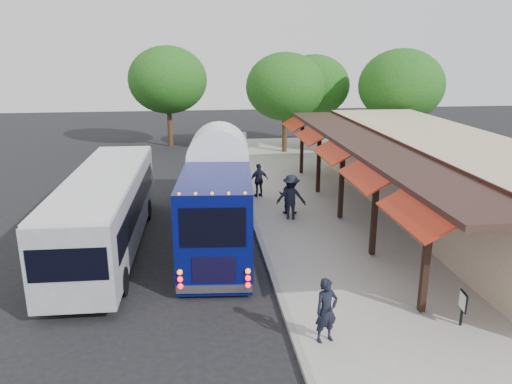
{
  "coord_description": "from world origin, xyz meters",
  "views": [
    {
      "loc": [
        -2.34,
        -15.8,
        7.31
      ],
      "look_at": [
        -0.01,
        2.98,
        1.8
      ],
      "focal_mm": 35.0,
      "sensor_mm": 36.0,
      "label": 1
    }
  ],
  "objects_px": {
    "ped_d": "(291,197)",
    "ped_c": "(259,180)",
    "ped_b": "(288,195)",
    "ped_a": "(326,310)",
    "coach_bus": "(219,190)",
    "sign_board": "(463,303)",
    "city_bus": "(106,208)"
  },
  "relations": [
    {
      "from": "coach_bus",
      "to": "ped_d",
      "type": "relative_size",
      "value": 5.7
    },
    {
      "from": "ped_a",
      "to": "sign_board",
      "type": "distance_m",
      "value": 3.79
    },
    {
      "from": "ped_a",
      "to": "ped_b",
      "type": "distance_m",
      "value": 10.14
    },
    {
      "from": "ped_c",
      "to": "ped_d",
      "type": "relative_size",
      "value": 0.85
    },
    {
      "from": "coach_bus",
      "to": "sign_board",
      "type": "relative_size",
      "value": 11.49
    },
    {
      "from": "city_bus",
      "to": "ped_c",
      "type": "relative_size",
      "value": 6.48
    },
    {
      "from": "ped_a",
      "to": "ped_d",
      "type": "relative_size",
      "value": 0.87
    },
    {
      "from": "city_bus",
      "to": "ped_a",
      "type": "distance_m",
      "value": 9.68
    },
    {
      "from": "ped_d",
      "to": "ped_c",
      "type": "bearing_deg",
      "value": -58.59
    },
    {
      "from": "city_bus",
      "to": "ped_b",
      "type": "height_order",
      "value": "city_bus"
    },
    {
      "from": "ped_d",
      "to": "coach_bus",
      "type": "bearing_deg",
      "value": 36.82
    },
    {
      "from": "city_bus",
      "to": "ped_b",
      "type": "distance_m",
      "value": 7.94
    },
    {
      "from": "ped_a",
      "to": "sign_board",
      "type": "bearing_deg",
      "value": -12.48
    },
    {
      "from": "coach_bus",
      "to": "ped_d",
      "type": "distance_m",
      "value": 3.42
    },
    {
      "from": "coach_bus",
      "to": "ped_c",
      "type": "relative_size",
      "value": 6.69
    },
    {
      "from": "city_bus",
      "to": "sign_board",
      "type": "relative_size",
      "value": 11.14
    },
    {
      "from": "city_bus",
      "to": "ped_d",
      "type": "relative_size",
      "value": 5.53
    },
    {
      "from": "ped_c",
      "to": "city_bus",
      "type": "bearing_deg",
      "value": 22.68
    },
    {
      "from": "ped_c",
      "to": "ped_d",
      "type": "xyz_separation_m",
      "value": [
        0.94,
        -3.5,
        0.14
      ]
    },
    {
      "from": "ped_b",
      "to": "ped_d",
      "type": "xyz_separation_m",
      "value": [
        -0.02,
        -0.78,
        0.13
      ]
    },
    {
      "from": "ped_d",
      "to": "sign_board",
      "type": "distance_m",
      "value": 9.51
    },
    {
      "from": "coach_bus",
      "to": "city_bus",
      "type": "relative_size",
      "value": 1.03
    },
    {
      "from": "ped_b",
      "to": "ped_a",
      "type": "bearing_deg",
      "value": 101.21
    },
    {
      "from": "ped_c",
      "to": "sign_board",
      "type": "xyz_separation_m",
      "value": [
        3.81,
        -12.55,
        -0.18
      ]
    },
    {
      "from": "ped_b",
      "to": "sign_board",
      "type": "bearing_deg",
      "value": 122.63
    },
    {
      "from": "ped_b",
      "to": "sign_board",
      "type": "height_order",
      "value": "ped_b"
    },
    {
      "from": "coach_bus",
      "to": "ped_c",
      "type": "height_order",
      "value": "coach_bus"
    },
    {
      "from": "city_bus",
      "to": "ped_d",
      "type": "height_order",
      "value": "city_bus"
    },
    {
      "from": "ped_b",
      "to": "ped_c",
      "type": "height_order",
      "value": "ped_b"
    },
    {
      "from": "ped_a",
      "to": "sign_board",
      "type": "xyz_separation_m",
      "value": [
        3.78,
        0.26,
        -0.19
      ]
    },
    {
      "from": "ped_a",
      "to": "ped_b",
      "type": "bearing_deg",
      "value": 68.43
    },
    {
      "from": "ped_a",
      "to": "ped_c",
      "type": "bearing_deg",
      "value": 73.79
    }
  ]
}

